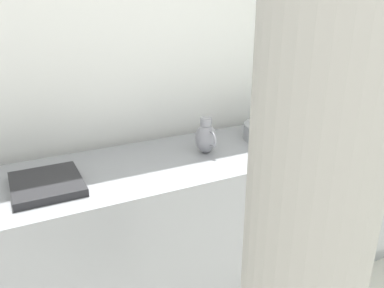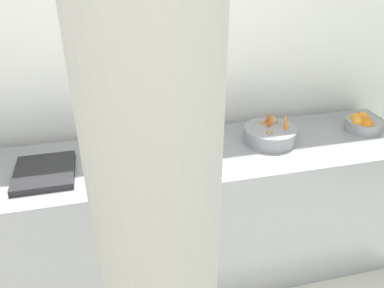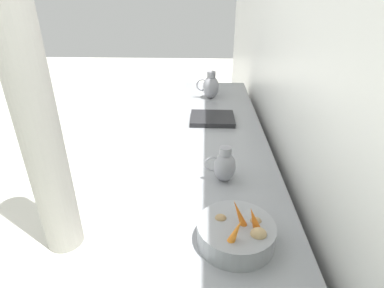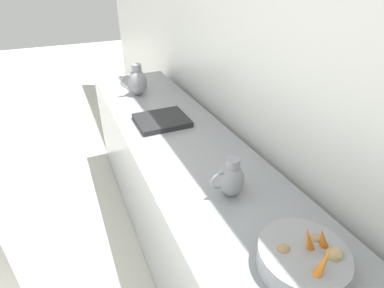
% 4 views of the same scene
% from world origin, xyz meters
% --- Properties ---
extents(tile_wall_left, '(0.10, 8.57, 3.00)m').
position_xyz_m(tile_wall_left, '(-1.95, 0.37, 1.50)').
color(tile_wall_left, white).
rests_on(tile_wall_left, ground_plane).
extents(prep_counter, '(0.65, 3.29, 0.90)m').
position_xyz_m(prep_counter, '(-1.51, -0.13, 0.45)').
color(prep_counter, gray).
rests_on(prep_counter, ground_plane).
extents(vegetable_colander, '(0.31, 0.31, 0.21)m').
position_xyz_m(vegetable_colander, '(-1.54, 0.63, 0.95)').
color(vegetable_colander, gray).
rests_on(vegetable_colander, prep_counter).
extents(metal_pitcher_tall, '(0.21, 0.15, 0.25)m').
position_xyz_m(metal_pitcher_tall, '(-1.46, -1.23, 1.01)').
color(metal_pitcher_tall, gray).
rests_on(metal_pitcher_tall, prep_counter).
extents(metal_pitcher_short, '(0.17, 0.12, 0.20)m').
position_xyz_m(metal_pitcher_short, '(-1.52, 0.17, 0.99)').
color(metal_pitcher_short, gray).
rests_on(metal_pitcher_short, prep_counter).
extents(counter_sink_basin, '(0.34, 0.30, 0.04)m').
position_xyz_m(counter_sink_basin, '(-1.47, -0.66, 0.92)').
color(counter_sink_basin, '#232326').
rests_on(counter_sink_basin, prep_counter).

